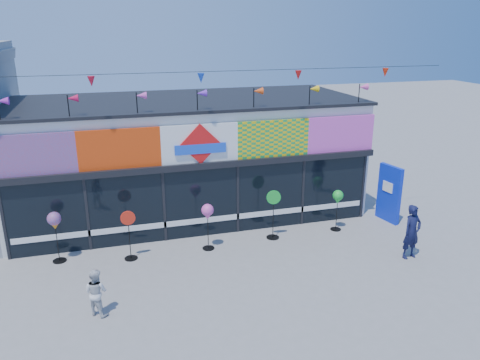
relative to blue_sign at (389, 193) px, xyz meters
name	(u,v)px	position (x,y,z in m)	size (l,w,h in m)	color
ground	(229,289)	(-6.52, -2.85, -1.01)	(80.00, 80.00, 0.00)	gray
kite_shop	(187,156)	(-6.52, 3.09, 1.04)	(16.00, 5.70, 5.31)	silver
blue_sign	(389,193)	(0.00, 0.00, 0.00)	(0.34, 1.01, 2.00)	#0D2AC8
spinner_0	(55,222)	(-10.89, 0.00, 0.23)	(0.39, 0.39, 1.54)	black
spinner_1	(129,234)	(-8.87, -0.43, -0.21)	(0.42, 0.39, 1.51)	black
spinner_2	(208,213)	(-6.54, -0.42, 0.17)	(0.37, 0.37, 1.47)	black
spinner_3	(273,213)	(-4.36, -0.24, -0.14)	(0.46, 0.42, 1.63)	black
spinner_4	(338,198)	(-2.10, -0.23, 0.12)	(0.36, 0.36, 1.41)	black
adult_man	(412,232)	(-0.93, -2.63, -0.19)	(0.60, 0.39, 1.64)	#111436
child	(96,292)	(-9.81, -3.05, -0.42)	(0.57, 0.33, 1.18)	silver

